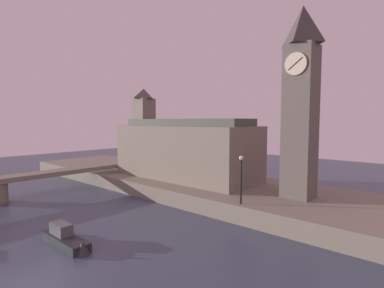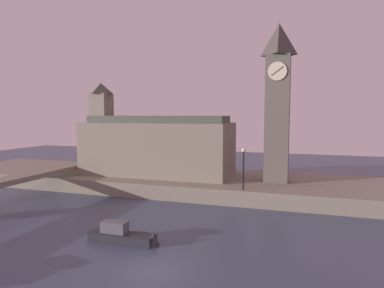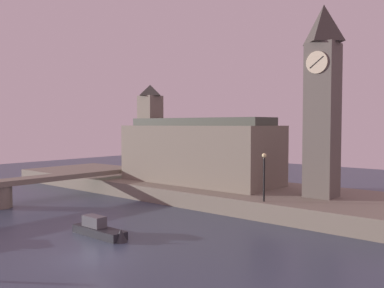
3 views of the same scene
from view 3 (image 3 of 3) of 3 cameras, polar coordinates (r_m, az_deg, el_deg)
The scene contains 6 objects.
ground_plane at distance 25.14m, azimuth -13.64°, elevation -15.08°, with size 120.00×120.00×0.00m, color #384256.
far_embankment at distance 39.78m, azimuth 10.52°, elevation -7.32°, with size 70.00×12.00×1.50m, color slate.
clock_tower at distance 36.72m, azimuth 17.49°, elevation 5.98°, with size 2.64×2.67×16.11m.
parliament_hall at distance 44.23m, azimuth 0.56°, elevation -0.86°, with size 17.19×6.96×10.77m.
streetlamp at distance 33.53m, azimuth 9.87°, elevation -3.72°, with size 0.36×0.36×3.87m.
boat_barge_dark at distance 29.36m, azimuth -12.08°, elevation -11.60°, with size 5.10×1.23×1.58m.
Camera 3 is at (19.40, -14.04, 7.65)m, focal length 38.85 mm.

